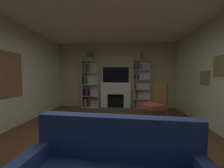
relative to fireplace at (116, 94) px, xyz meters
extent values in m
plane|color=brown|center=(0.00, -3.01, -0.57)|extent=(7.53, 7.53, 0.00)
cube|color=#B8B285|center=(0.00, 0.16, 0.81)|extent=(5.16, 0.06, 2.76)
cube|color=olive|center=(2.50, -2.39, 1.00)|extent=(0.03, 0.41, 0.46)
cube|color=slate|center=(2.49, -2.39, 1.00)|extent=(0.01, 0.35, 0.40)
cube|color=olive|center=(2.50, -1.84, 0.73)|extent=(0.03, 0.41, 0.36)
cube|color=slate|center=(2.49, -1.84, 0.73)|extent=(0.01, 0.35, 0.30)
cube|color=#8C5D3B|center=(-2.50, -2.66, 0.82)|extent=(0.04, 1.02, 1.13)
cube|color=silver|center=(-2.48, -2.66, 0.82)|extent=(0.01, 0.92, 1.03)
cube|color=#8C5D3B|center=(-2.48, -2.66, 0.82)|extent=(0.01, 0.02, 1.03)
cube|color=#8C5D3B|center=(-2.48, -2.66, 0.82)|extent=(0.01, 0.92, 0.02)
cube|color=white|center=(0.00, -3.01, 2.22)|extent=(5.16, 6.39, 0.06)
cube|color=white|center=(-0.48, 0.00, -0.28)|extent=(0.28, 0.25, 0.59)
cube|color=white|center=(0.48, 0.00, -0.28)|extent=(0.28, 0.25, 0.59)
cube|color=white|center=(0.00, 0.00, 0.26)|extent=(1.25, 0.25, 0.48)
cube|color=black|center=(0.00, 0.09, -0.28)|extent=(0.69, 0.08, 0.59)
cube|color=#565950|center=(0.00, -0.27, -0.56)|extent=(1.35, 0.30, 0.03)
cube|color=black|center=(0.00, 0.10, 0.83)|extent=(1.09, 0.06, 0.65)
cube|color=silver|center=(-1.42, -0.04, 0.43)|extent=(0.02, 0.33, 2.00)
cube|color=silver|center=(-0.73, -0.04, 0.43)|extent=(0.02, 0.33, 2.00)
cube|color=silver|center=(-1.08, 0.12, 0.43)|extent=(0.71, 0.02, 2.00)
cube|color=silver|center=(-1.08, -0.04, -0.57)|extent=(0.67, 0.33, 0.02)
cube|color=#4F2E71|center=(-1.38, 0.00, -0.38)|extent=(0.04, 0.21, 0.35)
cube|color=#542370|center=(-1.34, -0.02, -0.38)|extent=(0.04, 0.26, 0.35)
cube|color=beige|center=(-1.28, -0.02, -0.38)|extent=(0.03, 0.26, 0.36)
cube|color=#2E4F87|center=(-1.23, -0.02, -0.36)|extent=(0.03, 0.25, 0.40)
cube|color=#2E439A|center=(-1.19, 0.01, -0.37)|extent=(0.02, 0.19, 0.37)
cube|color=brown|center=(-1.16, -0.02, -0.42)|extent=(0.02, 0.25, 0.27)
cube|color=#BE3725|center=(-1.12, -0.02, -0.34)|extent=(0.02, 0.26, 0.42)
cube|color=silver|center=(-1.08, -0.04, -0.07)|extent=(0.67, 0.33, 0.02)
cube|color=#2A6B45|center=(-1.39, -0.03, 0.09)|extent=(0.03, 0.28, 0.31)
cube|color=black|center=(-1.34, 0.00, 0.08)|extent=(0.03, 0.22, 0.28)
cube|color=black|center=(-1.30, -0.03, 0.09)|extent=(0.03, 0.27, 0.32)
cube|color=#A6332F|center=(-1.24, -0.03, 0.10)|extent=(0.04, 0.28, 0.32)
cube|color=#622E78|center=(-1.19, -0.01, 0.11)|extent=(0.03, 0.24, 0.35)
cube|color=black|center=(-1.14, 0.01, 0.07)|extent=(0.03, 0.19, 0.28)
cube|color=silver|center=(-1.08, -0.04, 0.43)|extent=(0.67, 0.33, 0.02)
cube|color=black|center=(-1.39, -0.02, 0.60)|extent=(0.03, 0.25, 0.34)
cube|color=beige|center=(-1.34, 0.01, 0.64)|extent=(0.03, 0.19, 0.41)
cube|color=#5E316A|center=(-1.30, -0.01, 0.64)|extent=(0.03, 0.23, 0.42)
cube|color=#32704C|center=(-1.25, 0.00, 0.57)|extent=(0.04, 0.22, 0.27)
cube|color=silver|center=(-1.08, -0.04, 0.93)|extent=(0.67, 0.33, 0.02)
cube|color=#5E326D|center=(-1.38, -0.01, 1.14)|extent=(0.04, 0.24, 0.41)
cube|color=olive|center=(-1.34, -0.01, 1.13)|extent=(0.03, 0.23, 0.39)
cube|color=#A48E3A|center=(-1.29, 0.00, 1.14)|extent=(0.04, 0.23, 0.41)
cube|color=#662E79|center=(-1.23, -0.02, 1.09)|extent=(0.04, 0.25, 0.31)
cube|color=#55427C|center=(-1.18, -0.03, 1.12)|extent=(0.04, 0.28, 0.37)
cube|color=#A7702E|center=(-1.13, -0.01, 1.07)|extent=(0.04, 0.24, 0.27)
cube|color=silver|center=(-1.08, -0.04, 1.42)|extent=(0.67, 0.33, 0.02)
cube|color=silver|center=(0.73, -0.01, 0.43)|extent=(0.02, 0.28, 2.00)
cube|color=silver|center=(1.42, -0.01, 0.43)|extent=(0.02, 0.28, 2.00)
cube|color=silver|center=(1.08, 0.12, 0.43)|extent=(0.71, 0.02, 2.00)
cube|color=silver|center=(1.08, -0.01, -0.57)|extent=(0.67, 0.28, 0.02)
cube|color=olive|center=(0.77, -0.01, -0.39)|extent=(0.03, 0.24, 0.33)
cube|color=#277542|center=(0.81, 0.02, -0.39)|extent=(0.03, 0.17, 0.34)
cube|color=#673768|center=(0.86, 0.03, -0.42)|extent=(0.03, 0.16, 0.26)
cube|color=silver|center=(1.08, -0.01, -0.17)|extent=(0.67, 0.28, 0.02)
cube|color=beige|center=(0.77, 0.02, -0.02)|extent=(0.03, 0.18, 0.29)
cube|color=beige|center=(0.80, 0.01, 0.01)|extent=(0.03, 0.20, 0.34)
cube|color=olive|center=(0.84, 0.00, -0.07)|extent=(0.03, 0.23, 0.20)
cube|color=#562576|center=(0.88, 0.00, 0.00)|extent=(0.03, 0.21, 0.33)
cube|color=silver|center=(1.08, -0.01, 0.23)|extent=(0.67, 0.28, 0.02)
cube|color=brown|center=(0.77, 0.00, 0.39)|extent=(0.03, 0.21, 0.31)
cube|color=red|center=(0.81, 0.01, 0.35)|extent=(0.04, 0.21, 0.23)
cube|color=#A42C22|center=(0.85, -0.01, 0.34)|extent=(0.03, 0.23, 0.21)
cube|color=silver|center=(1.08, -0.01, 0.63)|extent=(0.67, 0.28, 0.02)
cube|color=black|center=(0.77, 0.00, 0.74)|extent=(0.04, 0.22, 0.21)
cube|color=#A33923|center=(0.82, 0.03, 0.80)|extent=(0.02, 0.16, 0.33)
cube|color=beige|center=(0.86, -0.01, 0.79)|extent=(0.03, 0.24, 0.30)
cube|color=#19458F|center=(0.90, 0.02, 0.75)|extent=(0.03, 0.18, 0.24)
cube|color=black|center=(0.94, 0.02, 0.74)|extent=(0.04, 0.18, 0.21)
cube|color=silver|center=(1.08, -0.01, 1.02)|extent=(0.67, 0.28, 0.02)
cube|color=black|center=(0.77, -0.01, 1.16)|extent=(0.03, 0.23, 0.25)
cube|color=#5C377F|center=(0.80, -0.01, 1.16)|extent=(0.04, 0.23, 0.25)
cube|color=#905C2A|center=(0.86, 0.02, 1.15)|extent=(0.04, 0.18, 0.23)
cube|color=#224392|center=(0.91, 0.01, 1.18)|extent=(0.04, 0.19, 0.29)
cube|color=#235394|center=(0.96, 0.01, 1.14)|extent=(0.04, 0.20, 0.21)
cube|color=beige|center=(1.00, -0.01, 1.19)|extent=(0.02, 0.23, 0.30)
cube|color=red|center=(1.05, -0.01, 1.14)|extent=(0.03, 0.23, 0.21)
cube|color=silver|center=(1.08, -0.01, 1.42)|extent=(0.67, 0.28, 0.02)
cylinder|color=silver|center=(-1.08, -0.02, 1.49)|extent=(0.20, 0.20, 0.14)
sphere|color=#2F7E25|center=(-1.08, -0.02, 1.67)|extent=(0.28, 0.28, 0.28)
cylinder|color=#8E484E|center=(1.08, -0.02, 1.56)|extent=(0.10, 0.10, 0.28)
cylinder|color=#4C7F3F|center=(1.06, -0.04, 1.77)|extent=(0.01, 0.01, 0.13)
sphere|color=#DCCE49|center=(1.06, -0.04, 1.83)|extent=(0.04, 0.04, 0.04)
cylinder|color=#4C7F3F|center=(1.08, -0.02, 1.79)|extent=(0.01, 0.01, 0.17)
sphere|color=#DCCE49|center=(1.08, -0.02, 1.87)|extent=(0.05, 0.05, 0.05)
cylinder|color=#4C7F3F|center=(1.08, -0.01, 1.79)|extent=(0.01, 0.01, 0.17)
sphere|color=#DCCE49|center=(1.08, -0.01, 1.87)|extent=(0.05, 0.05, 0.05)
cylinder|color=#4C7F3F|center=(1.07, -0.02, 1.75)|extent=(0.01, 0.01, 0.10)
sphere|color=#DCCE49|center=(1.07, -0.02, 1.81)|extent=(0.05, 0.05, 0.05)
cube|color=#3C569F|center=(0.26, -4.15, 0.08)|extent=(1.82, 0.27, 0.49)
cylinder|color=brown|center=(1.55, -1.77, -0.35)|extent=(0.04, 0.04, 0.45)
cylinder|color=brown|center=(1.28, -1.27, -0.35)|extent=(0.04, 0.04, 0.45)
cylinder|color=brown|center=(1.08, -2.03, -0.35)|extent=(0.04, 0.04, 0.45)
cylinder|color=brown|center=(0.81, -1.53, -0.35)|extent=(0.04, 0.04, 0.45)
cube|color=#A44B3D|center=(1.18, -1.65, -0.09)|extent=(0.80, 0.81, 0.08)
cube|color=brown|center=(1.18, -1.65, -0.15)|extent=(0.80, 0.81, 0.04)
cube|color=brown|center=(1.41, -1.53, 0.22)|extent=(0.34, 0.57, 0.68)
cube|color=#8D6D51|center=(0.24, -3.51, -0.19)|extent=(0.94, 0.42, 0.04)
cylinder|color=#8D6D51|center=(-0.21, -3.69, -0.39)|extent=(0.05, 0.05, 0.36)
cylinder|color=#8D6D51|center=(0.68, -3.69, -0.39)|extent=(0.05, 0.05, 0.36)
cylinder|color=#8D6D51|center=(-0.21, -3.32, -0.39)|extent=(0.05, 0.05, 0.36)
cylinder|color=#8D6D51|center=(0.68, -3.32, -0.39)|extent=(0.05, 0.05, 0.36)
camera|label=1|loc=(0.34, -5.61, 0.77)|focal=21.34mm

